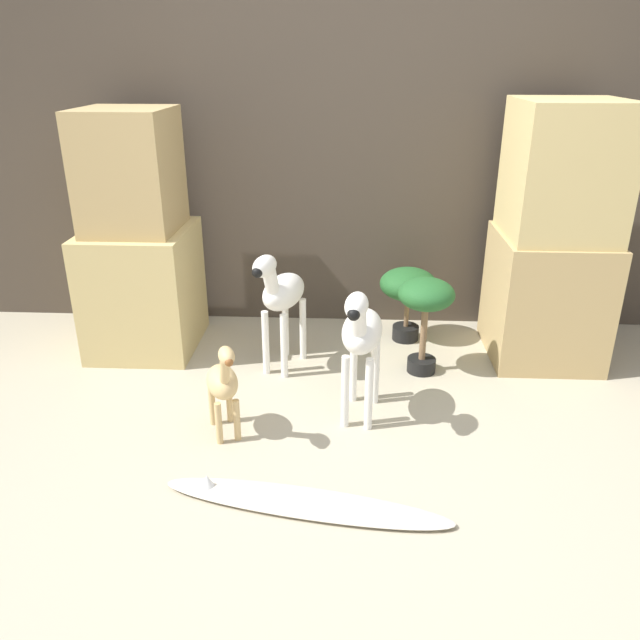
% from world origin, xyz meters
% --- Properties ---
extents(ground_plane, '(14.00, 14.00, 0.00)m').
position_xyz_m(ground_plane, '(0.00, 0.00, 0.00)').
color(ground_plane, '#B2A88E').
extents(wall_back, '(6.40, 0.08, 2.20)m').
position_xyz_m(wall_back, '(0.00, 1.74, 1.10)').
color(wall_back, '#473D33').
rests_on(wall_back, ground_plane).
extents(rock_pillar_left, '(0.59, 0.64, 1.37)m').
position_xyz_m(rock_pillar_left, '(-1.16, 1.24, 0.62)').
color(rock_pillar_left, '#D1B775').
rests_on(rock_pillar_left, ground_plane).
extents(rock_pillar_right, '(0.59, 0.64, 1.42)m').
position_xyz_m(rock_pillar_right, '(1.16, 1.24, 0.69)').
color(rock_pillar_right, tan).
rests_on(rock_pillar_right, ground_plane).
extents(zebra_right, '(0.24, 0.49, 0.71)m').
position_xyz_m(zebra_right, '(0.11, 0.48, 0.45)').
color(zebra_right, white).
rests_on(zebra_right, ground_plane).
extents(zebra_left, '(0.30, 0.49, 0.71)m').
position_xyz_m(zebra_left, '(-0.32, 0.97, 0.45)').
color(zebra_left, white).
rests_on(zebra_left, ground_plane).
extents(giraffe_figurine, '(0.22, 0.36, 0.51)m').
position_xyz_m(giraffe_figurine, '(-0.51, 0.30, 0.27)').
color(giraffe_figurine, tan).
rests_on(giraffe_figurine, ground_plane).
extents(potted_palm_front, '(0.30, 0.30, 0.54)m').
position_xyz_m(potted_palm_front, '(0.45, 0.98, 0.41)').
color(potted_palm_front, black).
rests_on(potted_palm_front, ground_plane).
extents(potted_palm_back, '(0.34, 0.34, 0.46)m').
position_xyz_m(potted_palm_back, '(0.40, 1.40, 0.33)').
color(potted_palm_back, black).
rests_on(potted_palm_back, ground_plane).
extents(surfboard, '(1.17, 0.37, 0.08)m').
position_xyz_m(surfboard, '(-0.12, -0.18, 0.02)').
color(surfboard, silver).
rests_on(surfboard, ground_plane).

